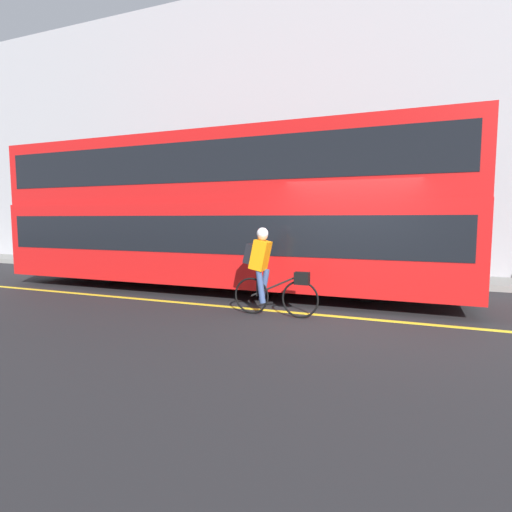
# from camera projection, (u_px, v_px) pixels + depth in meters

# --- Properties ---
(ground_plane) EXTENTS (80.00, 80.00, 0.00)m
(ground_plane) POSITION_uv_depth(u_px,v_px,m) (345.00, 317.00, 7.25)
(ground_plane) COLOR #232326
(road_center_line) EXTENTS (50.00, 0.14, 0.01)m
(road_center_line) POSITION_uv_depth(u_px,v_px,m) (344.00, 317.00, 7.21)
(road_center_line) COLOR yellow
(road_center_line) RESTS_ON ground_plane
(sidewalk_curb) EXTENTS (60.00, 1.75, 0.15)m
(sidewalk_curb) POSITION_uv_depth(u_px,v_px,m) (370.00, 277.00, 11.61)
(sidewalk_curb) COLOR gray
(sidewalk_curb) RESTS_ON ground_plane
(building_facade) EXTENTS (60.00, 0.30, 9.42)m
(building_facade) POSITION_uv_depth(u_px,v_px,m) (378.00, 122.00, 12.12)
(building_facade) COLOR #9E9EA3
(building_facade) RESTS_ON ground_plane
(bus) EXTENTS (11.23, 2.52, 3.69)m
(bus) POSITION_uv_depth(u_px,v_px,m) (221.00, 208.00, 9.74)
(bus) COLOR black
(bus) RESTS_ON ground_plane
(cyclist_on_bike) EXTENTS (1.62, 0.32, 1.62)m
(cyclist_on_bike) POSITION_uv_depth(u_px,v_px,m) (266.00, 268.00, 7.30)
(cyclist_on_bike) COLOR black
(cyclist_on_bike) RESTS_ON ground_plane
(street_sign_post) EXTENTS (0.36, 0.09, 2.52)m
(street_sign_post) POSITION_uv_depth(u_px,v_px,m) (398.00, 226.00, 11.12)
(street_sign_post) COLOR #59595B
(street_sign_post) RESTS_ON sidewalk_curb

